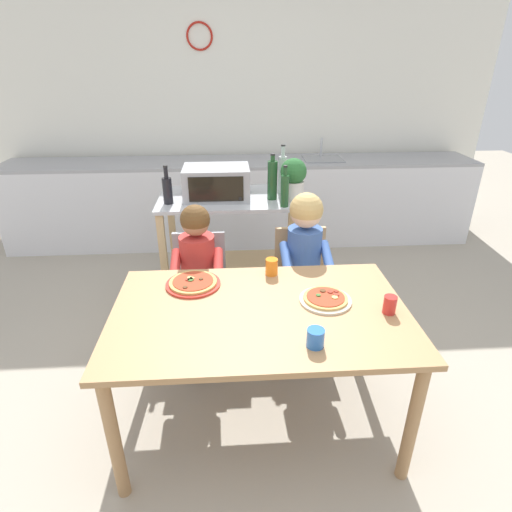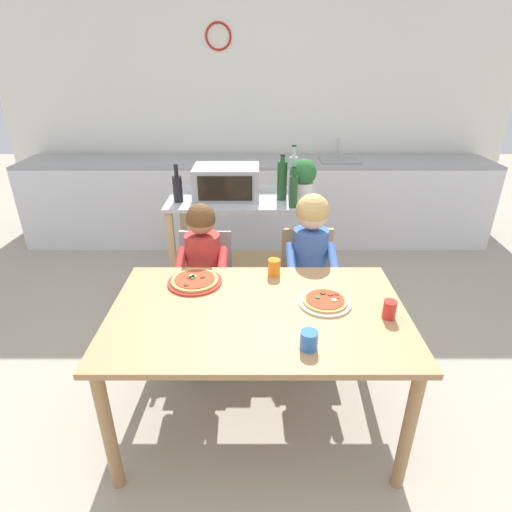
{
  "view_description": "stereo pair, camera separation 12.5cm",
  "coord_description": "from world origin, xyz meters",
  "px_view_note": "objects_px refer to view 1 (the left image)",
  "views": [
    {
      "loc": [
        -0.13,
        -1.7,
        1.86
      ],
      "look_at": [
        0.0,
        0.3,
        0.88
      ],
      "focal_mm": 28.99,
      "sensor_mm": 36.0,
      "label": 1
    },
    {
      "loc": [
        -0.01,
        -1.7,
        1.86
      ],
      "look_at": [
        0.0,
        0.3,
        0.88
      ],
      "focal_mm": 28.99,
      "sensor_mm": 36.0,
      "label": 2
    }
  ],
  "objects_px": {
    "dining_table": "(260,325)",
    "dining_chair_left": "(200,285)",
    "potted_herb_plant": "(293,178)",
    "drinking_cup_orange": "(272,267)",
    "toaster_oven": "(217,183)",
    "bottle_squat_spirits": "(285,190)",
    "bottle_slim_sauce": "(282,174)",
    "bottle_tall_green_wine": "(167,189)",
    "drinking_cup_red": "(390,305)",
    "bottle_dark_olive_oil": "(272,180)",
    "child_in_red_shirt": "(198,269)",
    "child_in_blue_striped_shirt": "(305,255)",
    "dining_chair_right": "(301,279)",
    "pizza_plate_red_rimmed": "(193,283)",
    "pizza_plate_cream": "(325,299)",
    "kitchen_island_cart": "(233,233)",
    "drinking_cup_blue": "(315,338)"
  },
  "relations": [
    {
      "from": "dining_table",
      "to": "dining_chair_left",
      "type": "bearing_deg",
      "value": 115.98
    },
    {
      "from": "kitchen_island_cart",
      "to": "drinking_cup_orange",
      "type": "xyz_separation_m",
      "value": [
        0.21,
        -0.91,
        0.17
      ]
    },
    {
      "from": "bottle_dark_olive_oil",
      "to": "drinking_cup_blue",
      "type": "xyz_separation_m",
      "value": [
        0.04,
        -1.49,
        -0.28
      ]
    },
    {
      "from": "bottle_slim_sauce",
      "to": "bottle_squat_spirits",
      "type": "relative_size",
      "value": 1.28
    },
    {
      "from": "drinking_cup_orange",
      "to": "drinking_cup_red",
      "type": "distance_m",
      "value": 0.68
    },
    {
      "from": "bottle_slim_sauce",
      "to": "child_in_red_shirt",
      "type": "height_order",
      "value": "bottle_slim_sauce"
    },
    {
      "from": "bottle_slim_sauce",
      "to": "dining_chair_right",
      "type": "bearing_deg",
      "value": -83.22
    },
    {
      "from": "toaster_oven",
      "to": "bottle_squat_spirits",
      "type": "xyz_separation_m",
      "value": [
        0.47,
        -0.22,
        0.0
      ]
    },
    {
      "from": "bottle_squat_spirits",
      "to": "child_in_blue_striped_shirt",
      "type": "distance_m",
      "value": 0.51
    },
    {
      "from": "pizza_plate_cream",
      "to": "child_in_blue_striped_shirt",
      "type": "bearing_deg",
      "value": 90.05
    },
    {
      "from": "child_in_red_shirt",
      "to": "child_in_blue_striped_shirt",
      "type": "xyz_separation_m",
      "value": [
        0.68,
        0.05,
        0.05
      ]
    },
    {
      "from": "bottle_dark_olive_oil",
      "to": "bottle_slim_sauce",
      "type": "bearing_deg",
      "value": 56.14
    },
    {
      "from": "drinking_cup_orange",
      "to": "drinking_cup_red",
      "type": "xyz_separation_m",
      "value": [
        0.53,
        -0.43,
        -0.0
      ]
    },
    {
      "from": "dining_table",
      "to": "drinking_cup_red",
      "type": "relative_size",
      "value": 16.06
    },
    {
      "from": "potted_herb_plant",
      "to": "child_in_red_shirt",
      "type": "bearing_deg",
      "value": -139.53
    },
    {
      "from": "potted_herb_plant",
      "to": "drinking_cup_orange",
      "type": "xyz_separation_m",
      "value": [
        -0.23,
        -0.79,
        -0.29
      ]
    },
    {
      "from": "kitchen_island_cart",
      "to": "dining_table",
      "type": "xyz_separation_m",
      "value": [
        0.12,
        -1.28,
        0.03
      ]
    },
    {
      "from": "bottle_dark_olive_oil",
      "to": "bottle_tall_green_wine",
      "type": "height_order",
      "value": "bottle_dark_olive_oil"
    },
    {
      "from": "bottle_tall_green_wine",
      "to": "dining_table",
      "type": "relative_size",
      "value": 0.19
    },
    {
      "from": "dining_table",
      "to": "child_in_blue_striped_shirt",
      "type": "xyz_separation_m",
      "value": [
        0.34,
        0.63,
        0.07
      ]
    },
    {
      "from": "dining_chair_right",
      "to": "pizza_plate_red_rimmed",
      "type": "relative_size",
      "value": 2.74
    },
    {
      "from": "kitchen_island_cart",
      "to": "child_in_blue_striped_shirt",
      "type": "height_order",
      "value": "child_in_blue_striped_shirt"
    },
    {
      "from": "dining_chair_right",
      "to": "bottle_slim_sauce",
      "type": "bearing_deg",
      "value": 96.78
    },
    {
      "from": "dining_chair_right",
      "to": "drinking_cup_orange",
      "type": "bearing_deg",
      "value": -122.52
    },
    {
      "from": "dining_chair_right",
      "to": "child_in_red_shirt",
      "type": "relative_size",
      "value": 0.78
    },
    {
      "from": "bottle_slim_sauce",
      "to": "child_in_blue_striped_shirt",
      "type": "relative_size",
      "value": 0.34
    },
    {
      "from": "bottle_dark_olive_oil",
      "to": "pizza_plate_red_rimmed",
      "type": "height_order",
      "value": "bottle_dark_olive_oil"
    },
    {
      "from": "toaster_oven",
      "to": "dining_chair_right",
      "type": "bearing_deg",
      "value": -41.95
    },
    {
      "from": "bottle_squat_spirits",
      "to": "bottle_tall_green_wine",
      "type": "distance_m",
      "value": 0.82
    },
    {
      "from": "toaster_oven",
      "to": "drinking_cup_orange",
      "type": "relative_size",
      "value": 4.95
    },
    {
      "from": "toaster_oven",
      "to": "pizza_plate_cream",
      "type": "xyz_separation_m",
      "value": [
        0.56,
        -1.19,
        -0.28
      ]
    },
    {
      "from": "bottle_tall_green_wine",
      "to": "dining_chair_left",
      "type": "distance_m",
      "value": 0.72
    },
    {
      "from": "child_in_red_shirt",
      "to": "child_in_blue_striped_shirt",
      "type": "bearing_deg",
      "value": 4.05
    },
    {
      "from": "kitchen_island_cart",
      "to": "drinking_cup_red",
      "type": "relative_size",
      "value": 11.93
    },
    {
      "from": "child_in_blue_striped_shirt",
      "to": "bottle_dark_olive_oil",
      "type": "bearing_deg",
      "value": 105.65
    },
    {
      "from": "dining_chair_left",
      "to": "pizza_plate_red_rimmed",
      "type": "relative_size",
      "value": 2.74
    },
    {
      "from": "bottle_slim_sauce",
      "to": "bottle_tall_green_wine",
      "type": "relative_size",
      "value": 1.35
    },
    {
      "from": "bottle_squat_spirits",
      "to": "pizza_plate_red_rimmed",
      "type": "relative_size",
      "value": 0.97
    },
    {
      "from": "toaster_oven",
      "to": "bottle_slim_sauce",
      "type": "bearing_deg",
      "value": 9.37
    },
    {
      "from": "bottle_squat_spirits",
      "to": "drinking_cup_red",
      "type": "distance_m",
      "value": 1.18
    },
    {
      "from": "bottle_squat_spirits",
      "to": "bottle_dark_olive_oil",
      "type": "xyz_separation_m",
      "value": [
        -0.07,
        0.17,
        0.03
      ]
    },
    {
      "from": "drinking_cup_red",
      "to": "dining_chair_left",
      "type": "bearing_deg",
      "value": 141.42
    },
    {
      "from": "dining_table",
      "to": "child_in_red_shirt",
      "type": "bearing_deg",
      "value": 120.46
    },
    {
      "from": "bottle_squat_spirits",
      "to": "dining_table",
      "type": "xyz_separation_m",
      "value": [
        -0.25,
        -1.03,
        -0.38
      ]
    },
    {
      "from": "bottle_slim_sauce",
      "to": "dining_chair_left",
      "type": "height_order",
      "value": "bottle_slim_sauce"
    },
    {
      "from": "potted_herb_plant",
      "to": "dining_table",
      "type": "height_order",
      "value": "potted_herb_plant"
    },
    {
      "from": "dining_chair_left",
      "to": "dining_chair_right",
      "type": "relative_size",
      "value": 1.0
    },
    {
      "from": "bottle_tall_green_wine",
      "to": "potted_herb_plant",
      "type": "distance_m",
      "value": 0.89
    },
    {
      "from": "bottle_tall_green_wine",
      "to": "child_in_red_shirt",
      "type": "relative_size",
      "value": 0.26
    },
    {
      "from": "child_in_blue_striped_shirt",
      "to": "dining_table",
      "type": "bearing_deg",
      "value": -118.02
    }
  ]
}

